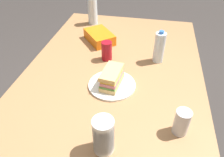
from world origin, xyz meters
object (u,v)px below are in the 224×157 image
at_px(paper_plate, 112,85).
at_px(water_bottle_tall, 93,11).
at_px(dining_table, 110,91).
at_px(soda_can_red, 107,51).
at_px(water_bottle_spare, 159,47).
at_px(plastic_cup_stack, 103,136).
at_px(chip_bag, 99,37).
at_px(sandwich, 112,78).
at_px(soda_can_silver, 182,122).

distance_m(paper_plate, water_bottle_tall, 0.83).
bearing_deg(dining_table, soda_can_red, 16.87).
distance_m(soda_can_red, water_bottle_spare, 0.32).
bearing_deg(dining_table, water_bottle_spare, -44.74).
relative_size(paper_plate, plastic_cup_stack, 1.54).
xyz_separation_m(dining_table, water_bottle_tall, (0.72, 0.29, 0.18)).
height_order(paper_plate, plastic_cup_stack, plastic_cup_stack).
height_order(dining_table, chip_bag, chip_bag).
height_order(sandwich, water_bottle_spare, water_bottle_spare).
bearing_deg(chip_bag, paper_plate, 162.15).
height_order(paper_plate, soda_can_silver, soda_can_silver).
height_order(soda_can_red, soda_can_silver, same).
bearing_deg(soda_can_silver, plastic_cup_stack, 115.97).
relative_size(paper_plate, water_bottle_tall, 1.14).
bearing_deg(water_bottle_spare, water_bottle_tall, 49.69).
height_order(soda_can_red, chip_bag, soda_can_red).
bearing_deg(soda_can_silver, dining_table, 51.98).
bearing_deg(paper_plate, soda_can_red, 18.37).
xyz_separation_m(soda_can_red, chip_bag, (0.22, 0.10, -0.03)).
height_order(sandwich, soda_can_silver, soda_can_silver).
relative_size(dining_table, water_bottle_spare, 8.70).
bearing_deg(plastic_cup_stack, dining_table, 8.46).
bearing_deg(water_bottle_spare, plastic_cup_stack, 164.67).
relative_size(soda_can_red, water_bottle_tall, 0.54).
distance_m(soda_can_red, plastic_cup_stack, 0.66).
xyz_separation_m(paper_plate, soda_can_silver, (-0.25, -0.35, 0.05)).
bearing_deg(paper_plate, water_bottle_tall, 22.24).
relative_size(dining_table, plastic_cup_stack, 10.73).
xyz_separation_m(sandwich, soda_can_silver, (-0.25, -0.35, 0.01)).
bearing_deg(plastic_cup_stack, paper_plate, 6.51).
xyz_separation_m(sandwich, chip_bag, (0.47, 0.18, -0.02)).
bearing_deg(sandwich, water_bottle_tall, 22.26).
distance_m(soda_can_red, water_bottle_tall, 0.56).
height_order(dining_table, paper_plate, paper_plate).
distance_m(sandwich, plastic_cup_stack, 0.40).
distance_m(paper_plate, soda_can_silver, 0.43).
bearing_deg(water_bottle_spare, soda_can_red, 97.93).
distance_m(chip_bag, water_bottle_tall, 0.32).
distance_m(plastic_cup_stack, soda_can_silver, 0.34).
relative_size(paper_plate, sandwich, 1.33).
bearing_deg(water_bottle_spare, dining_table, 135.26).
distance_m(sandwich, water_bottle_tall, 0.82).
relative_size(soda_can_red, chip_bag, 0.53).
relative_size(paper_plate, soda_can_red, 2.11).
bearing_deg(soda_can_silver, sandwich, 54.38).
bearing_deg(paper_plate, water_bottle_spare, -38.22).
bearing_deg(water_bottle_tall, soda_can_red, -155.90).
xyz_separation_m(chip_bag, soda_can_silver, (-0.72, -0.53, 0.03)).
height_order(plastic_cup_stack, water_bottle_spare, water_bottle_spare).
height_order(chip_bag, water_bottle_spare, water_bottle_spare).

